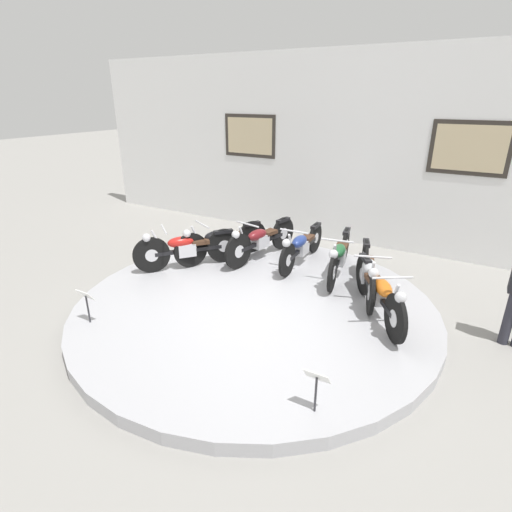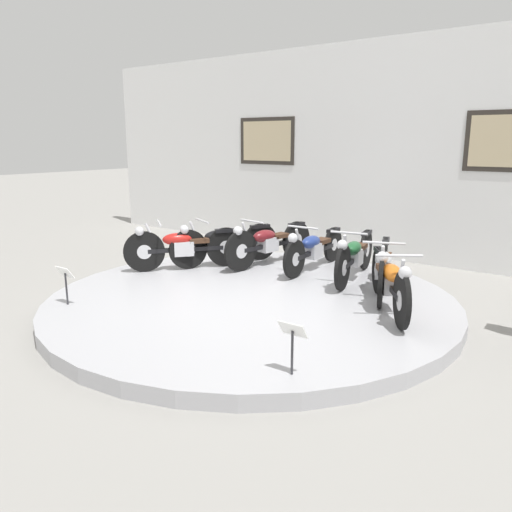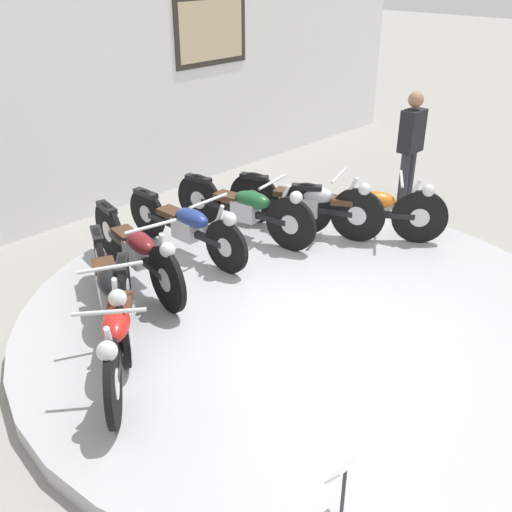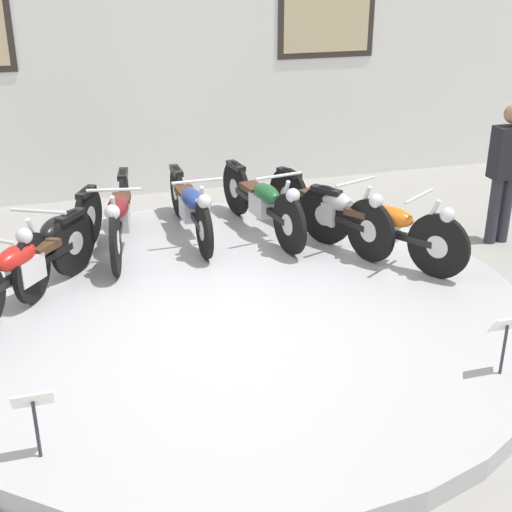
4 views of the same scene
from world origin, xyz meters
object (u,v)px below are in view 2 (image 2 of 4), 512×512
motorcycle_maroon (268,242)px  motorcycle_orange (390,280)px  motorcycle_blue (314,248)px  info_placard_front_centre (292,336)px  motorcycle_green (355,254)px  motorcycle_black (223,242)px  motorcycle_red (183,246)px  info_placard_front_left (65,277)px  motorcycle_silver (383,266)px

motorcycle_maroon → motorcycle_orange: (2.56, -1.07, -0.01)m
motorcycle_blue → info_placard_front_centre: bearing=-63.6°
motorcycle_blue → motorcycle_green: (0.80, -0.15, 0.02)m
motorcycle_black → info_placard_front_centre: 4.25m
motorcycle_red → motorcycle_maroon: size_ratio=0.80×
motorcycle_maroon → info_placard_front_centre: bearing=-52.8°
motorcycle_orange → motorcycle_maroon: bearing=157.3°
motorcycle_orange → info_placard_front_left: size_ratio=3.34×
info_placard_front_centre → motorcycle_black: bearing=137.7°
motorcycle_green → info_placard_front_left: bearing=-127.2°
motorcycle_red → motorcycle_maroon: motorcycle_maroon is taller
motorcycle_black → motorcycle_orange: size_ratio=1.07×
motorcycle_black → info_placard_front_left: (-0.28, -2.86, -0.03)m
info_placard_front_left → info_placard_front_centre: same height
motorcycle_black → info_placard_front_left: motorcycle_black is taller
motorcycle_orange → info_placard_front_centre: motorcycle_orange is taller
motorcycle_red → motorcycle_green: motorcycle_red is taller
motorcycle_black → motorcycle_silver: (2.86, -0.00, 0.00)m
motorcycle_green → info_placard_front_left: motorcycle_green is taller
motorcycle_black → motorcycle_maroon: motorcycle_maroon is taller
motorcycle_blue → motorcycle_orange: motorcycle_orange is taller
motorcycle_red → motorcycle_black: (0.33, 0.63, -0.00)m
motorcycle_orange → info_placard_front_centre: bearing=-91.3°
motorcycle_black → motorcycle_orange: 3.25m
motorcycle_green → motorcycle_orange: same height
motorcycle_black → motorcycle_blue: 1.55m
motorcycle_maroon → motorcycle_orange: 2.77m
info_placard_front_centre → motorcycle_silver: bearing=95.7°
motorcycle_green → motorcycle_black: bearing=-168.9°
motorcycle_black → motorcycle_maroon: bearing=34.7°
motorcycle_green → motorcycle_silver: motorcycle_silver is taller
info_placard_front_left → info_placard_front_centre: (3.42, 0.00, 0.00)m
motorcycle_maroon → info_placard_front_left: size_ratio=3.90×
info_placard_front_centre → motorcycle_red: bearing=147.3°
motorcycle_red → motorcycle_blue: size_ratio=0.82×
info_placard_front_left → motorcycle_blue: bearing=63.6°
info_placard_front_centre → motorcycle_green: bearing=105.5°
motorcycle_black → motorcycle_silver: motorcycle_silver is taller
motorcycle_maroon → info_placard_front_left: motorcycle_maroon is taller
motorcycle_orange → info_placard_front_centre: 2.23m
motorcycle_maroon → motorcycle_orange: size_ratio=1.17×
motorcycle_green → motorcycle_silver: bearing=-34.9°
motorcycle_red → info_placard_front_centre: (3.47, -2.23, -0.03)m
info_placard_front_left → info_placard_front_centre: size_ratio=1.00×
info_placard_front_left → motorcycle_silver: bearing=42.3°
motorcycle_blue → motorcycle_orange: 2.14m
motorcycle_black → motorcycle_blue: motorcycle_black is taller
info_placard_front_left → info_placard_front_centre: 3.42m
motorcycle_blue → info_placard_front_left: 3.85m
motorcycle_orange → motorcycle_silver: bearing=118.1°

